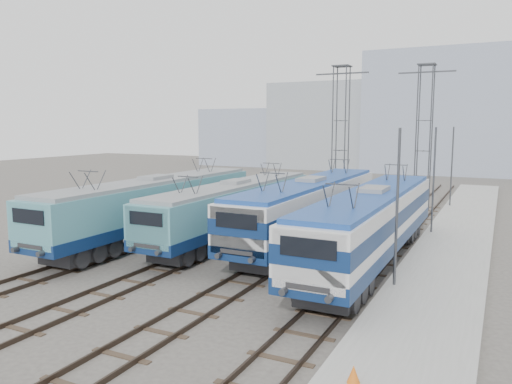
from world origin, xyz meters
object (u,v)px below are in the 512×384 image
(locomotive_center_left, at_px, (234,206))
(mast_mid, at_px, (434,182))
(mast_front, at_px, (397,211))
(mast_rear, at_px, (452,168))
(locomotive_far_left, at_px, (154,203))
(catenary_tower_east, at_px, (424,131))
(catenary_tower_west, at_px, (341,131))
(locomotive_far_right, at_px, (372,220))
(safety_cone, at_px, (354,374))
(locomotive_center_right, at_px, (310,205))

(locomotive_center_left, height_order, mast_mid, mast_mid)
(mast_front, bearing_deg, mast_rear, 90.00)
(locomotive_far_left, height_order, catenary_tower_east, catenary_tower_east)
(locomotive_center_left, xyz_separation_m, mast_mid, (10.85, 6.58, 1.32))
(mast_front, distance_m, mast_rear, 24.00)
(mast_rear, bearing_deg, catenary_tower_west, -155.06)
(locomotive_center_left, xyz_separation_m, catenary_tower_west, (2.25, 14.58, 4.47))
(locomotive_far_right, xyz_separation_m, catenary_tower_east, (-0.25, 18.53, 4.26))
(locomotive_center_left, xyz_separation_m, locomotive_far_right, (9.00, -1.95, 0.21))
(locomotive_center_left, relative_size, catenary_tower_west, 1.45)
(locomotive_center_left, relative_size, mast_front, 2.49)
(locomotive_far_right, bearing_deg, mast_front, -61.95)
(safety_cone, bearing_deg, catenary_tower_west, 107.78)
(catenary_tower_east, bearing_deg, locomotive_far_left, -125.29)
(catenary_tower_east, bearing_deg, mast_rear, 43.60)
(catenary_tower_east, distance_m, mast_rear, 4.28)
(locomotive_center_right, relative_size, mast_rear, 2.67)
(catenary_tower_east, xyz_separation_m, mast_rear, (2.10, 2.00, -3.14))
(locomotive_center_right, bearing_deg, mast_mid, 40.23)
(mast_front, distance_m, mast_mid, 12.00)
(locomotive_far_left, bearing_deg, locomotive_far_right, 0.81)
(catenary_tower_west, distance_m, safety_cone, 30.97)
(catenary_tower_west, xyz_separation_m, catenary_tower_east, (6.50, 2.00, 0.00))
(mast_rear, bearing_deg, mast_front, -90.00)
(locomotive_center_right, height_order, mast_mid, mast_mid)
(locomotive_far_left, distance_m, locomotive_center_left, 4.99)
(mast_mid, bearing_deg, mast_front, -90.00)
(locomotive_far_right, bearing_deg, catenary_tower_west, 112.21)
(locomotive_center_left, relative_size, safety_cone, 35.40)
(catenary_tower_west, distance_m, catenary_tower_east, 6.80)
(mast_front, height_order, mast_mid, same)
(locomotive_far_left, relative_size, mast_front, 2.67)
(catenary_tower_east, height_order, safety_cone, catenary_tower_east)
(locomotive_center_right, xyz_separation_m, safety_cone, (7.02, -15.54, -1.83))
(locomotive_far_left, relative_size, mast_rear, 2.67)
(catenary_tower_east, height_order, mast_mid, catenary_tower_east)
(locomotive_center_right, bearing_deg, locomotive_far_left, -159.60)
(locomotive_far_right, height_order, safety_cone, locomotive_far_right)
(locomotive_far_right, relative_size, catenary_tower_west, 1.56)
(locomotive_center_left, bearing_deg, locomotive_center_right, 14.97)
(catenary_tower_east, relative_size, safety_cone, 24.39)
(mast_rear, bearing_deg, catenary_tower_east, -136.40)
(locomotive_far_right, height_order, catenary_tower_east, catenary_tower_east)
(locomotive_center_right, xyz_separation_m, catenary_tower_west, (-2.25, 13.37, 4.26))
(locomotive_far_right, xyz_separation_m, mast_rear, (1.85, 20.53, 1.12))
(locomotive_center_right, xyz_separation_m, mast_front, (6.35, -6.63, 1.12))
(mast_rear, bearing_deg, mast_mid, -90.00)
(catenary_tower_east, height_order, mast_rear, catenary_tower_east)
(catenary_tower_west, bearing_deg, locomotive_far_right, -67.79)
(catenary_tower_west, distance_m, mast_front, 22.00)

